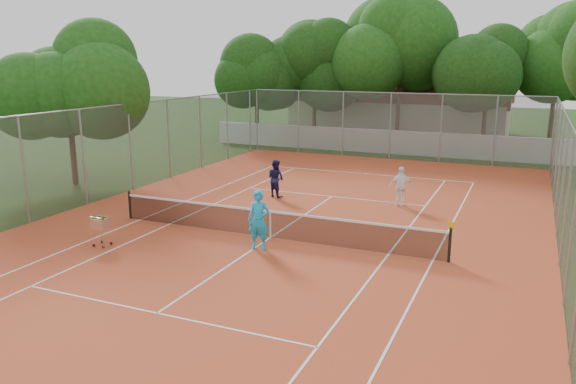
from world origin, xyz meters
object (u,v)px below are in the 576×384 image
at_px(tennis_net, 270,224).
at_px(player_near, 259,220).
at_px(player_far_left, 276,178).
at_px(player_far_right, 401,187).
at_px(ball_hopper, 102,231).
at_px(clubhouse, 401,107).

xyz_separation_m(tennis_net, player_near, (0.16, -1.21, 0.48)).
distance_m(player_far_left, player_far_right, 5.46).
bearing_deg(tennis_net, player_far_right, 62.40).
relative_size(player_near, ball_hopper, 1.84).
height_order(tennis_net, player_far_right, player_far_right).
distance_m(player_near, player_far_right, 7.82).
distance_m(tennis_net, player_far_right, 6.79).
bearing_deg(clubhouse, player_far_left, -90.69).
distance_m(player_far_right, ball_hopper, 11.92).
bearing_deg(player_far_right, clubhouse, -95.18).
height_order(player_near, player_far_right, player_near).
xyz_separation_m(clubhouse, player_far_left, (-0.29, -23.61, -1.35)).
height_order(tennis_net, player_near, player_near).
height_order(tennis_net, ball_hopper, ball_hopper).
bearing_deg(ball_hopper, player_far_left, 68.73).
bearing_deg(player_near, ball_hopper, -168.14).
height_order(player_far_left, player_far_right, player_far_left).
bearing_deg(player_far_left, ball_hopper, 94.05).
relative_size(clubhouse, ball_hopper, 15.62).
xyz_separation_m(player_near, player_far_left, (-2.45, 6.61, -0.14)).
distance_m(player_near, player_far_left, 7.05).
xyz_separation_m(clubhouse, player_near, (2.16, -30.21, -1.21)).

